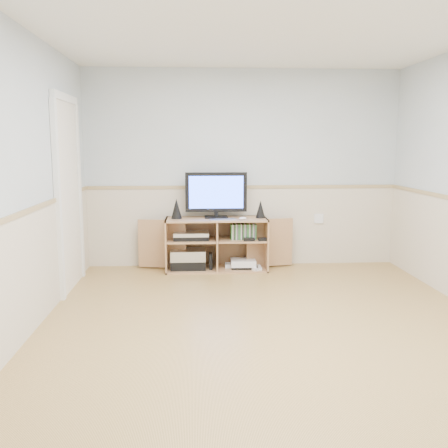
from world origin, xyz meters
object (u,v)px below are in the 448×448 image
(media_cabinet, at_px, (216,243))
(monitor, at_px, (216,193))
(keyboard, at_px, (223,220))
(game_consoles, at_px, (242,264))

(media_cabinet, bearing_deg, monitor, -90.00)
(keyboard, xyz_separation_m, game_consoles, (0.25, 0.13, -0.59))
(keyboard, bearing_deg, monitor, 100.46)
(media_cabinet, height_order, keyboard, keyboard)
(monitor, bearing_deg, media_cabinet, 90.00)
(keyboard, height_order, game_consoles, keyboard)
(media_cabinet, bearing_deg, game_consoles, -11.92)
(keyboard, relative_size, game_consoles, 0.68)
(monitor, height_order, game_consoles, monitor)
(media_cabinet, distance_m, keyboard, 0.39)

